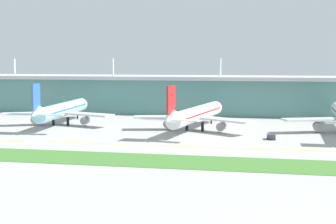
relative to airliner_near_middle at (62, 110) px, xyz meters
name	(u,v)px	position (x,y,z in m)	size (l,w,h in m)	color
ground_plane	(195,147)	(62.95, -40.73, -6.45)	(600.00, 600.00, 0.00)	#9E9E99
terminal_building	(221,95)	(62.95, 56.46, 3.53)	(288.00, 34.00, 28.55)	slate
airliner_near_middle	(62,110)	(0.00, 0.00, 0.00)	(48.71, 62.29, 18.90)	#9ED1EA
airliner_center	(196,114)	(58.30, -5.19, 0.00)	(48.01, 63.89, 18.90)	white
taxiway_stripe_mid_west	(85,143)	(25.95, -40.72, -6.43)	(28.00, 0.70, 0.04)	yellow
taxiway_stripe_centre	(186,146)	(59.95, -40.72, -6.43)	(28.00, 0.70, 0.04)	yellow
taxiway_stripe_mid_east	(296,150)	(93.95, -40.72, -6.43)	(28.00, 0.70, 0.04)	yellow
grass_verge	(183,162)	(62.95, -64.17, -6.40)	(300.00, 18.00, 0.10)	#3D702D
pushback_tug	(271,136)	(86.91, -21.46, -5.35)	(2.94, 4.64, 1.85)	#333842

